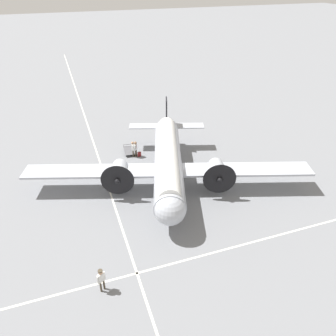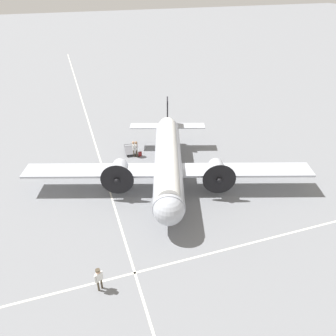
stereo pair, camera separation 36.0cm
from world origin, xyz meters
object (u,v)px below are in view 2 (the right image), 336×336
at_px(passenger_boarding, 136,147).
at_px(ramp_agent, 133,147).
at_px(suitcase_near_door, 140,154).
at_px(baggage_cart, 130,150).
at_px(airliner_main, 168,163).
at_px(crew_foreground, 99,277).

bearing_deg(passenger_boarding, ramp_agent, -79.12).
distance_m(suitcase_near_door, baggage_cart, 1.44).
distance_m(airliner_main, ramp_agent, 6.93).
xyz_separation_m(crew_foreground, baggage_cart, (5.95, 17.51, -0.87)).
xyz_separation_m(suitcase_near_door, baggage_cart, (-0.82, 1.19, 0.00)).
relative_size(airliner_main, suitcase_near_door, 43.77).
distance_m(passenger_boarding, ramp_agent, 0.32).
bearing_deg(suitcase_near_door, airliner_main, -79.45).
bearing_deg(ramp_agent, baggage_cart, -161.72).
bearing_deg(suitcase_near_door, ramp_agent, 161.63).
bearing_deg(passenger_boarding, suitcase_near_door, 103.03).
xyz_separation_m(crew_foreground, ramp_agent, (6.12, 16.54, -0.03)).
relative_size(airliner_main, baggage_cart, 11.51).
xyz_separation_m(airliner_main, passenger_boarding, (-1.53, 6.43, -1.38)).
xyz_separation_m(ramp_agent, baggage_cart, (-0.17, 0.97, -0.84)).
relative_size(airliner_main, ramp_agent, 14.05).
height_order(crew_foreground, baggage_cart, crew_foreground).
bearing_deg(airliner_main, ramp_agent, -146.56).
bearing_deg(passenger_boarding, airliner_main, 43.75).
bearing_deg(suitcase_near_door, crew_foreground, -112.52).
height_order(passenger_boarding, baggage_cart, passenger_boarding).
distance_m(passenger_boarding, baggage_cart, 1.44).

